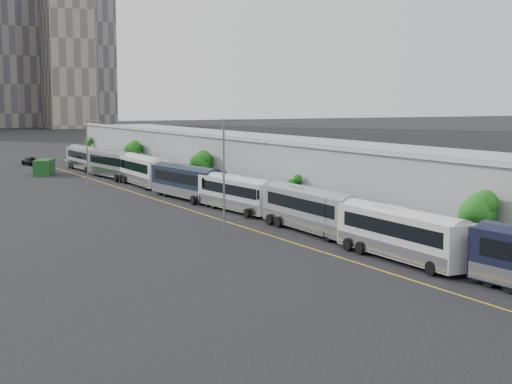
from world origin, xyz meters
TOP-DOWN VIEW (x-y plane):
  - sidewalk at (9.00, 55.00)m, footprint 10.00×170.00m
  - lane_line at (-1.50, 55.00)m, footprint 0.12×160.00m
  - depot at (12.99, 55.00)m, footprint 12.45×160.40m
  - bus_2 at (1.73, 35.66)m, footprint 2.89×13.00m
  - bus_3 at (2.51, 49.26)m, footprint 3.07×13.29m
  - bus_4 at (2.45, 63.41)m, footprint 3.38×12.75m
  - bus_5 at (1.80, 75.12)m, footprint 3.80×13.68m
  - bus_6 at (2.10, 91.04)m, footprint 3.27×14.08m
  - bus_7 at (1.83, 102.35)m, footprint 4.01×14.22m
  - bus_8 at (1.77, 117.23)m, footprint 2.97×13.39m
  - tree_1 at (5.49, 32.25)m, footprint 2.62×2.62m
  - tree_2 at (6.18, 58.47)m, footprint 1.23×1.23m
  - tree_3 at (5.46, 79.61)m, footprint 2.67×2.67m
  - tree_4 at (5.40, 104.63)m, footprint 2.60×2.60m
  - tree_5 at (6.25, 131.11)m, footprint 1.10×1.10m
  - street_lamp_near at (-4.25, 52.28)m, footprint 2.04×0.22m
  - street_lamp_far at (-4.40, 93.80)m, footprint 2.04×0.22m
  - shipping_container at (-5.98, 112.84)m, footprint 4.56×6.63m
  - suv at (-3.80, 131.24)m, footprint 3.20×5.42m

SIDE VIEW (x-z plane):
  - lane_line at x=-1.50m, z-range 0.00..0.02m
  - sidewalk at x=9.00m, z-range 0.00..0.12m
  - suv at x=-3.80m, z-range 0.00..1.41m
  - shipping_container at x=-5.98m, z-range 0.00..2.35m
  - bus_4 at x=2.45m, z-range -0.29..3.40m
  - bus_2 at x=1.73m, z-range -0.30..3.49m
  - bus_3 at x=2.51m, z-range -0.30..3.56m
  - bus_8 at x=1.77m, z-range -0.30..3.60m
  - bus_5 at x=1.80m, z-range -0.31..3.64m
  - bus_6 at x=2.10m, z-range -0.32..3.77m
  - bus_7 at x=1.83m, z-range -0.32..3.78m
  - tree_2 at x=6.18m, z-range 1.13..4.77m
  - tree_5 at x=6.25m, z-range 1.40..5.59m
  - depot at x=12.99m, z-range -0.09..7.11m
  - tree_1 at x=5.49m, z-range 1.28..6.50m
  - tree_3 at x=5.46m, z-range 1.29..6.56m
  - tree_4 at x=5.40m, z-range 1.34..6.66m
  - street_lamp_far at x=-4.40m, z-range 0.69..9.42m
  - street_lamp_near at x=-4.25m, z-range 0.70..10.55m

